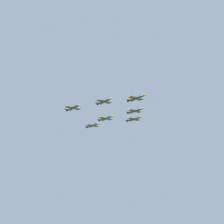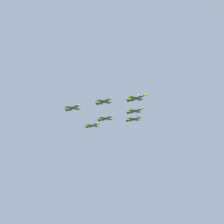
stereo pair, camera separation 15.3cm
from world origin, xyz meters
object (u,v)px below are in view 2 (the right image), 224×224
object	(u,v)px
jet_lead	(137,98)
jet_trailing	(93,125)
jet_right_outer	(73,108)
jet_left_outer	(134,119)
jet_left_wingman	(135,111)
jet_slot_rear	(106,118)
jet_right_wingman	(104,101)

from	to	relation	value
jet_lead	jet_trailing	xyz separation A→B (m)	(36.35, -25.11, -8.19)
jet_right_outer	jet_left_outer	bearing A→B (deg)	89.33
jet_left_wingman	jet_trailing	size ratio (longest dim) A/B	1.01
jet_left_outer	jet_right_outer	world-z (taller)	jet_left_outer
jet_trailing	jet_slot_rear	bearing A→B (deg)	0.11
jet_right_outer	jet_slot_rear	distance (m)	25.16
jet_right_outer	jet_lead	bearing A→B (deg)	39.69
jet_lead	jet_right_outer	distance (m)	38.84
jet_right_outer	jet_trailing	distance (m)	29.38
jet_right_wingman	jet_slot_rear	bearing A→B (deg)	140.50
jet_left_outer	jet_slot_rear	bearing A→B (deg)	-90.98
jet_left_wingman	jet_trailing	bearing A→B (deg)	-157.73
jet_left_outer	jet_trailing	bearing A→B (deg)	-121.45
jet_lead	jet_left_outer	bearing A→B (deg)	138.56
jet_slot_rear	jet_right_outer	bearing A→B (deg)	-90.36
jet_left_outer	jet_right_outer	size ratio (longest dim) A/B	1.03
jet_left_wingman	jet_left_outer	distance (m)	19.33
jet_left_wingman	jet_slot_rear	bearing A→B (deg)	-140.39
jet_left_outer	jet_slot_rear	distance (m)	25.31
jet_right_outer	jet_trailing	size ratio (longest dim) A/B	1.03
jet_slot_rear	jet_trailing	world-z (taller)	jet_slot_rear
jet_lead	jet_right_wingman	size ratio (longest dim) A/B	1.04
jet_slot_rear	jet_lead	bearing A→B (deg)	-0.36
jet_right_wingman	jet_slot_rear	distance (m)	20.08
jet_left_wingman	jet_right_wingman	size ratio (longest dim) A/B	1.00
jet_lead	jet_right_outer	xyz separation A→B (m)	(38.46, 3.85, -3.74)
jet_slot_rear	jet_left_outer	bearing A→B (deg)	89.64
jet_lead	jet_left_wingman	world-z (taller)	jet_lead
jet_left_wingman	jet_left_outer	world-z (taller)	jet_left_wingman
jet_left_outer	jet_right_outer	xyz separation A→B (m)	(28.46, 41.19, -1.18)
jet_slot_rear	jet_right_wingman	bearing A→B (deg)	-40.73
jet_left_wingman	jet_trailing	distance (m)	32.56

